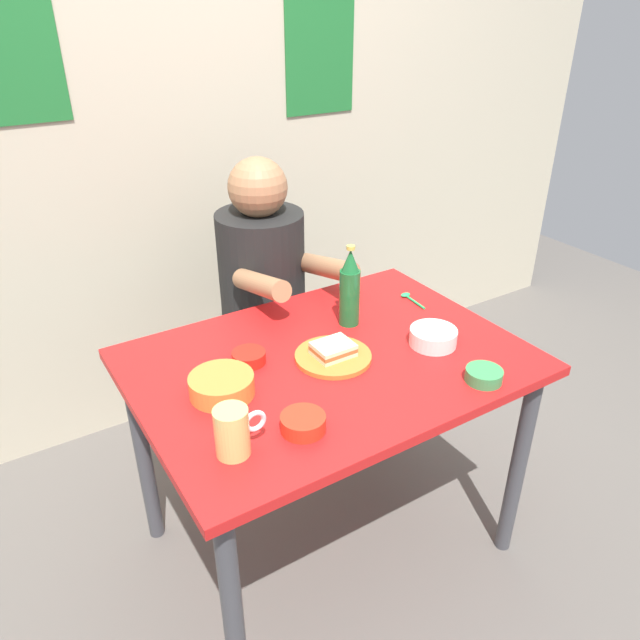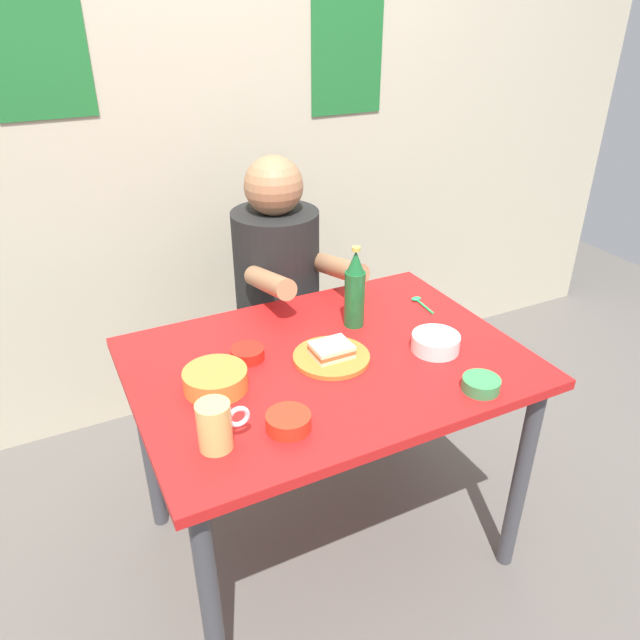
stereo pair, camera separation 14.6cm
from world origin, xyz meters
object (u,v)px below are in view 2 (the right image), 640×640
at_px(dining_table, 328,385).
at_px(sandwich, 332,350).
at_px(person_seated, 278,266).
at_px(beer_mug, 216,425).
at_px(plate_orange, 331,357).
at_px(stool, 280,359).
at_px(beer_bottle, 355,291).
at_px(sambal_bowl_red, 248,353).

distance_m(dining_table, sandwich, 0.13).
bearing_deg(person_seated, beer_mug, -121.26).
relative_size(person_seated, plate_orange, 3.27).
distance_m(person_seated, beer_mug, 0.99).
bearing_deg(sandwich, stool, 80.86).
bearing_deg(plate_orange, stool, 80.86).
xyz_separation_m(plate_orange, beer_bottle, (0.16, 0.15, 0.11)).
xyz_separation_m(person_seated, plate_orange, (-0.10, -0.63, -0.02)).
xyz_separation_m(dining_table, sandwich, (0.01, -0.01, 0.13)).
distance_m(dining_table, stool, 0.71).
height_order(sandwich, beer_mug, beer_mug).
height_order(person_seated, beer_mug, person_seated).
relative_size(plate_orange, beer_mug, 1.75).
bearing_deg(beer_bottle, sambal_bowl_red, -174.06).
xyz_separation_m(stool, beer_bottle, (0.05, -0.49, 0.51)).
bearing_deg(stool, person_seated, -90.00).
relative_size(stool, sambal_bowl_red, 4.69).
relative_size(person_seated, beer_bottle, 2.75).
relative_size(stool, beer_mug, 3.57).
xyz_separation_m(sandwich, beer_bottle, (0.16, 0.15, 0.09)).
height_order(stool, sandwich, sandwich).
bearing_deg(beer_mug, dining_table, 29.05).
bearing_deg(person_seated, beer_bottle, -83.53).
xyz_separation_m(dining_table, stool, (0.11, 0.63, -0.30)).
relative_size(beer_mug, beer_bottle, 0.48).
bearing_deg(person_seated, plate_orange, -99.30).
xyz_separation_m(stool, beer_mug, (-0.51, -0.85, 0.45)).
bearing_deg(sandwich, beer_mug, -152.47).
bearing_deg(stool, beer_bottle, -83.68).
distance_m(dining_table, person_seated, 0.64).
xyz_separation_m(plate_orange, beer_mug, (-0.41, -0.21, 0.05)).
distance_m(sandwich, sambal_bowl_red, 0.24).
distance_m(sandwich, beer_mug, 0.46).
height_order(beer_mug, beer_bottle, beer_bottle).
relative_size(beer_mug, sambal_bowl_red, 1.31).
bearing_deg(beer_mug, plate_orange, 27.53).
distance_m(dining_table, beer_mug, 0.48).
bearing_deg(sandwich, person_seated, 80.70).
height_order(plate_orange, sandwich, sandwich).
height_order(beer_mug, sambal_bowl_red, beer_mug).
relative_size(sandwich, sambal_bowl_red, 1.15).
relative_size(stool, plate_orange, 2.05).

